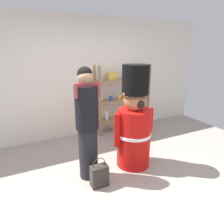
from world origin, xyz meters
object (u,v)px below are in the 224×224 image
(teddy_bear_guard, at_px, (134,124))
(person_shopper, at_px, (87,123))
(merchandise_shelf, at_px, (122,97))
(shopping_bag, at_px, (99,176))

(teddy_bear_guard, distance_m, person_shopper, 0.81)
(merchandise_shelf, relative_size, teddy_bear_guard, 0.93)
(merchandise_shelf, height_order, teddy_bear_guard, teddy_bear_guard)
(teddy_bear_guard, distance_m, shopping_bag, 0.99)
(merchandise_shelf, height_order, shopping_bag, merchandise_shelf)
(merchandise_shelf, relative_size, shopping_bag, 3.45)
(teddy_bear_guard, xyz_separation_m, shopping_bag, (-0.75, -0.29, -0.57))
(merchandise_shelf, bearing_deg, shopping_bag, -127.36)
(teddy_bear_guard, xyz_separation_m, person_shopper, (-0.80, 0.01, 0.15))
(merchandise_shelf, xyz_separation_m, shopping_bag, (-1.37, -1.79, -0.64))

